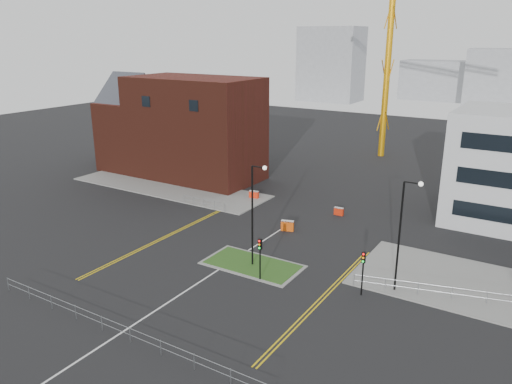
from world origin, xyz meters
TOP-DOWN VIEW (x-y plane):
  - ground at (0.00, 0.00)m, footprint 200.00×200.00m
  - pavement_left at (-20.00, 22.00)m, footprint 28.00×8.00m
  - pavement_right at (22.00, 14.00)m, footprint 24.00×10.00m
  - island_kerb at (2.00, 8.00)m, footprint 8.60×4.60m
  - grass_island at (2.00, 8.00)m, footprint 8.00×4.00m
  - brick_building at (-22.97, 28.00)m, footprint 24.20×10.07m
  - streetlamp_island at (2.22, 8.00)m, footprint 1.46×0.36m
  - streetlamp_right_near at (14.22, 10.00)m, footprint 1.46×0.36m
  - traffic_light_island at (4.00, 5.98)m, footprint 0.28×0.33m
  - traffic_light_right at (12.00, 7.98)m, footprint 0.28×0.33m
  - railing_front at (0.00, -6.00)m, footprint 24.05×0.05m
  - railing_left at (-11.00, 18.00)m, footprint 6.05×0.05m
  - railing_right at (20.50, 11.50)m, footprint 19.05×5.05m
  - centre_line at (0.00, 2.00)m, footprint 0.15×30.00m
  - yellow_left_a at (-9.00, 10.00)m, footprint 0.12×24.00m
  - yellow_left_b at (-8.70, 10.00)m, footprint 0.12×24.00m
  - yellow_right_a at (9.50, 6.00)m, footprint 0.12×20.00m
  - yellow_right_b at (9.80, 6.00)m, footprint 0.12×20.00m
  - skyline_a at (-40.00, 120.00)m, footprint 18.00×12.00m
  - skyline_d at (-8.00, 140.00)m, footprint 30.00×12.00m
  - barrier_left at (-7.85, 24.00)m, footprint 1.24×0.55m
  - barrier_mid at (0.73, 16.80)m, footprint 1.38×0.81m
  - barrier_right at (3.41, 24.00)m, footprint 1.06×0.36m

SIDE VIEW (x-z plane):
  - ground at x=0.00m, z-range 0.00..0.00m
  - centre_line at x=0.00m, z-range 0.00..0.01m
  - yellow_left_a at x=-9.00m, z-range 0.00..0.01m
  - yellow_left_b at x=-8.70m, z-range 0.00..0.01m
  - yellow_right_a at x=9.50m, z-range 0.00..0.01m
  - yellow_right_b at x=9.80m, z-range 0.00..0.01m
  - island_kerb at x=2.00m, z-range 0.00..0.08m
  - pavement_left at x=-20.00m, z-range 0.00..0.12m
  - pavement_right at x=22.00m, z-range 0.00..0.12m
  - grass_island at x=2.00m, z-range 0.00..0.12m
  - barrier_right at x=3.41m, z-range 0.04..0.92m
  - barrier_left at x=-7.85m, z-range 0.04..1.05m
  - barrier_mid at x=0.73m, z-range 0.05..1.15m
  - railing_left at x=-11.00m, z-range 0.19..1.29m
  - railing_right at x=20.50m, z-range 0.23..1.33m
  - railing_front at x=0.00m, z-range 0.23..1.33m
  - traffic_light_island at x=4.00m, z-range 0.74..4.39m
  - traffic_light_right at x=12.00m, z-range 0.74..4.39m
  - streetlamp_island at x=2.22m, z-range 0.82..10.00m
  - streetlamp_right_near at x=14.22m, z-range 0.82..10.00m
  - skyline_d at x=-8.00m, z-range 0.00..12.00m
  - brick_building at x=-22.97m, z-range -0.27..13.97m
  - skyline_a at x=-40.00m, z-range 0.00..22.00m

